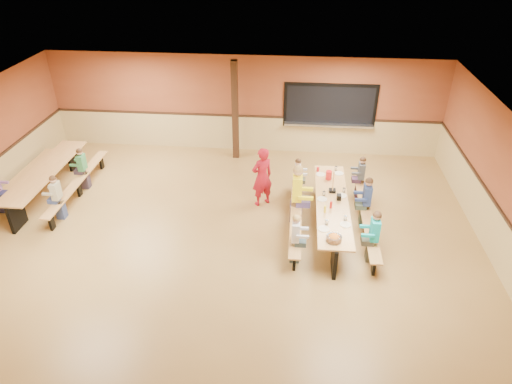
{
  "coord_description": "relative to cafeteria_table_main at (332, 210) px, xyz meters",
  "views": [
    {
      "loc": [
        1.6,
        -8.24,
        6.41
      ],
      "look_at": [
        0.79,
        0.43,
        1.15
      ],
      "focal_mm": 32.0,
      "sensor_mm": 36.0,
      "label": 1
    }
  ],
  "objects": [
    {
      "name": "seated_child_white_left",
      "position": [
        -0.82,
        -1.29,
        0.06
      ],
      "size": [
        0.35,
        0.29,
        1.17
      ],
      "primitive_type": null,
      "color": "silver",
      "rests_on": "ground"
    },
    {
      "name": "standing_woman",
      "position": [
        -1.72,
        0.94,
        0.27
      ],
      "size": [
        0.69,
        0.65,
        1.59
      ],
      "primitive_type": "imported",
      "rotation": [
        0.0,
        0.0,
        3.75
      ],
      "color": "#AA1325",
      "rests_on": "ground"
    },
    {
      "name": "seated_child_teal_right",
      "position": [
        0.83,
        -1.11,
        0.09
      ],
      "size": [
        0.38,
        0.31,
        1.23
      ],
      "primitive_type": null,
      "color": "#11A9AD",
      "rests_on": "ground"
    },
    {
      "name": "seated_adult_yellow",
      "position": [
        -0.82,
        0.29,
        0.21
      ],
      "size": [
        0.5,
        0.41,
        1.48
      ],
      "primitive_type": null,
      "color": "yellow",
      "rests_on": "ground"
    },
    {
      "name": "seated_child_navy_right",
      "position": [
        0.83,
        0.29,
        0.1
      ],
      "size": [
        0.39,
        0.32,
        1.24
      ],
      "primitive_type": null,
      "color": "navy",
      "rests_on": "ground"
    },
    {
      "name": "napkin_dispenser",
      "position": [
        0.15,
        0.13,
        0.28
      ],
      "size": [
        0.1,
        0.14,
        0.13
      ],
      "primitive_type": "cube",
      "color": "black",
      "rests_on": "cafeteria_table_main"
    },
    {
      "name": "kitchen_pass_through",
      "position": [
        0.06,
        4.13,
        0.96
      ],
      "size": [
        2.78,
        0.28,
        1.38
      ],
      "color": "black",
      "rests_on": "ground"
    },
    {
      "name": "table_paddle",
      "position": [
        0.02,
        0.47,
        0.35
      ],
      "size": [
        0.16,
        0.16,
        0.56
      ],
      "color": "black",
      "rests_on": "cafeteria_table_main"
    },
    {
      "name": "condiment_mustard",
      "position": [
        -0.19,
        -0.45,
        0.3
      ],
      "size": [
        0.06,
        0.06,
        0.17
      ],
      "primitive_type": "cylinder",
      "color": "yellow",
      "rests_on": "cafeteria_table_main"
    },
    {
      "name": "seated_child_char_right",
      "position": [
        0.83,
        1.55,
        0.05
      ],
      "size": [
        0.34,
        0.28,
        1.15
      ],
      "primitive_type": null,
      "color": "#43474C",
      "rests_on": "ground"
    },
    {
      "name": "seated_child_grey_left",
      "position": [
        -0.82,
        1.37,
        0.03
      ],
      "size": [
        0.32,
        0.26,
        1.11
      ],
      "primitive_type": null,
      "color": "silver",
      "rests_on": "ground"
    },
    {
      "name": "cafeteria_table_main",
      "position": [
        0.0,
        0.0,
        0.0
      ],
      "size": [
        1.91,
        3.7,
        0.74
      ],
      "color": "tan",
      "rests_on": "ground"
    },
    {
      "name": "room_envelope",
      "position": [
        -2.54,
        -0.83,
        0.16
      ],
      "size": [
        12.04,
        10.04,
        3.02
      ],
      "color": "brown",
      "rests_on": "ground"
    },
    {
      "name": "punch_pitcher",
      "position": [
        -0.04,
        1.09,
        0.32
      ],
      "size": [
        0.16,
        0.16,
        0.22
      ],
      "primitive_type": "cylinder",
      "color": "red",
      "rests_on": "cafeteria_table_main"
    },
    {
      "name": "structural_post",
      "position": [
        -2.74,
        3.57,
        0.97
      ],
      "size": [
        0.18,
        0.18,
        3.0
      ],
      "primitive_type": "cube",
      "color": "black",
      "rests_on": "ground"
    },
    {
      "name": "cafeteria_table_second",
      "position": [
        -7.43,
        0.9,
        0.0
      ],
      "size": [
        1.91,
        3.7,
        0.74
      ],
      "color": "tan",
      "rests_on": "ground"
    },
    {
      "name": "place_settings",
      "position": [
        0.0,
        0.0,
        0.27
      ],
      "size": [
        0.65,
        3.3,
        0.11
      ],
      "primitive_type": null,
      "color": "beige",
      "rests_on": "cafeteria_table_main"
    },
    {
      "name": "chip_bowl",
      "position": [
        -0.05,
        -1.5,
        0.29
      ],
      "size": [
        0.32,
        0.32,
        0.15
      ],
      "primitive_type": null,
      "color": "orange",
      "rests_on": "cafeteria_table_main"
    },
    {
      "name": "seated_child_green_sec",
      "position": [
        -6.61,
        1.32,
        0.06
      ],
      "size": [
        0.35,
        0.28,
        1.16
      ],
      "primitive_type": null,
      "color": "#38834D",
      "rests_on": "ground"
    },
    {
      "name": "condiment_ketchup",
      "position": [
        -0.05,
        -0.25,
        0.3
      ],
      "size": [
        0.06,
        0.06,
        0.17
      ],
      "primitive_type": "cylinder",
      "color": "#B2140F",
      "rests_on": "cafeteria_table_main"
    },
    {
      "name": "ground",
      "position": [
        -2.54,
        -0.83,
        -0.53
      ],
      "size": [
        12.0,
        12.0,
        0.0
      ],
      "primitive_type": "plane",
      "color": "olive",
      "rests_on": "ground"
    },
    {
      "name": "seated_child_tan_sec",
      "position": [
        -6.61,
        -0.16,
        0.06
      ],
      "size": [
        0.35,
        0.28,
        1.16
      ],
      "primitive_type": null,
      "color": "#ABA888",
      "rests_on": "ground"
    }
  ]
}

